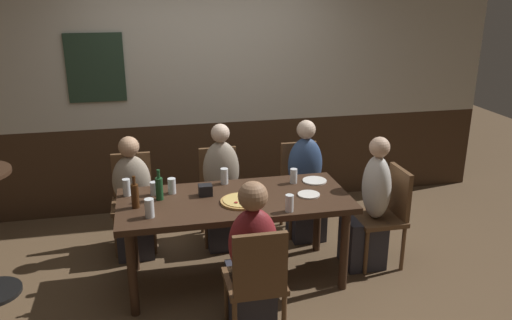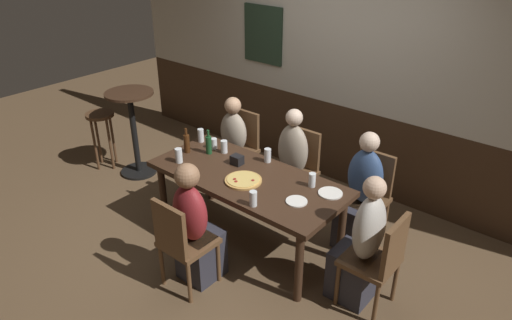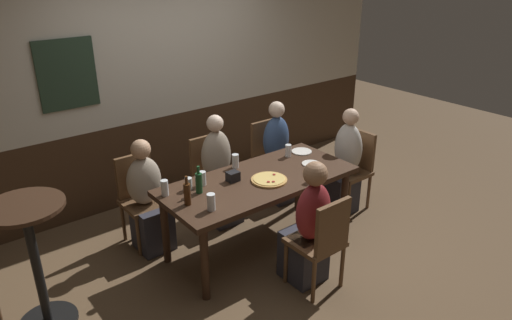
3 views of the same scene
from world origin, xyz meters
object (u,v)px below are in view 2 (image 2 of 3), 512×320
person_mid_far (289,172)px  beer_glass_tall (268,156)px  pint_glass_stout (312,181)px  pint_glass_amber (224,147)px  chair_mid_near (181,240)px  condiment_caddy (237,160)px  side_bar_table (133,127)px  chair_right_far (369,192)px  person_head_east (361,250)px  chair_head_east (379,258)px  tumbler_short (201,136)px  pint_glass_pale (179,156)px  beer_glass_half (253,199)px  chair_mid_far (298,166)px  dining_table (247,183)px  chair_left_far (241,144)px  plate_white_small (297,201)px  bar_stool (101,125)px  person_right_far (360,200)px  person_mid_near (196,232)px  pizza (243,180)px  highball_clear (214,144)px  beer_bottle_green (209,144)px  person_left_far (231,152)px  beer_bottle_brown (187,143)px  plate_white_large (330,193)px

person_mid_far → beer_glass_tall: person_mid_far is taller
pint_glass_stout → pint_glass_amber: 1.04m
chair_mid_near → person_mid_far: (-0.00, 1.49, -0.01)m
condiment_caddy → side_bar_table: size_ratio=0.10×
chair_mid_near → condiment_caddy: 1.00m
chair_right_far → person_head_east: size_ratio=0.75×
chair_mid_near → pint_glass_amber: chair_mid_near is taller
chair_head_east → tumbler_short: size_ratio=6.20×
beer_glass_tall → pint_glass_pale: (-0.64, -0.55, 0.00)m
beer_glass_half → chair_mid_far: bearing=107.1°
dining_table → person_head_east: bearing=0.0°
chair_left_far → plate_white_small: bearing=-32.3°
beer_glass_tall → chair_head_east: bearing=-13.6°
pint_glass_pale → bar_stool: size_ratio=0.20×
person_right_far → pint_glass_amber: bearing=-160.7°
chair_left_far → person_mid_near: person_mid_near is taller
person_mid_near → pint_glass_pale: 0.87m
dining_table → chair_head_east: chair_head_east is taller
pint_glass_amber → bar_stool: (-1.92, -0.17, -0.23)m
pizza → chair_right_far: bearing=49.9°
dining_table → highball_clear: (-0.63, 0.21, 0.13)m
person_mid_far → condiment_caddy: 0.67m
highball_clear → chair_left_far: bearing=107.2°
person_mid_far → condiment_caddy: bearing=-111.5°
pint_glass_amber → beer_bottle_green: beer_bottle_green is taller
person_left_far → condiment_caddy: bearing=-42.9°
person_right_far → plate_white_small: bearing=-106.4°
person_head_east → person_mid_near: size_ratio=1.02×
chair_right_far → person_mid_near: bearing=-118.7°
pint_glass_amber → beer_bottle_brown: bearing=-141.7°
person_right_far → person_head_east: (0.37, -0.67, 0.00)m
chair_left_far → beer_glass_tall: 0.98m
person_left_far → side_bar_table: (-1.14, -0.48, 0.16)m
condiment_caddy → plate_white_small: bearing=-12.3°
highball_clear → person_right_far: bearing=17.5°
chair_right_far → pizza: bearing=-130.1°
beer_bottle_green → dining_table: bearing=-9.6°
beer_bottle_green → beer_bottle_brown: size_ratio=0.98×
beer_bottle_green → plate_white_large: (1.34, 0.12, -0.09)m
dining_table → pint_glass_stout: bearing=21.5°
chair_left_far → side_bar_table: size_ratio=0.84×
highball_clear → plate_white_small: (1.23, -0.28, -0.04)m
person_mid_far → pizza: person_mid_far is taller
pint_glass_stout → beer_bottle_green: beer_bottle_green is taller
chair_left_far → beer_bottle_green: (0.23, -0.73, 0.34)m
chair_head_east → person_mid_far: size_ratio=0.75×
person_right_far → highball_clear: person_right_far is taller
chair_left_far → beer_bottle_brown: (0.04, -0.85, 0.35)m
chair_head_east → beer_bottle_green: 1.97m
pizza → beer_glass_half: 0.41m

